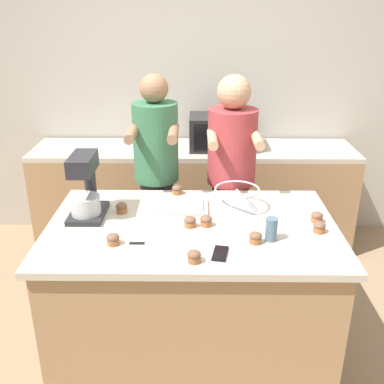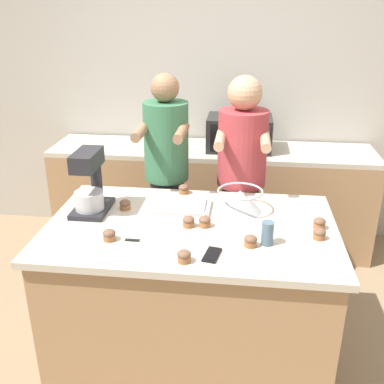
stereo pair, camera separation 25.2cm
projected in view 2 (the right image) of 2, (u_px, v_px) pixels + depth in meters
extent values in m
plane|color=#937A5B|center=(191.00, 352.00, 2.91)|extent=(16.00, 16.00, 0.00)
cube|color=#B2ADA3|center=(215.00, 92.00, 4.06)|extent=(10.00, 0.06, 2.70)
cube|color=#A87F56|center=(191.00, 295.00, 2.74)|extent=(1.58, 0.95, 0.89)
cube|color=beige|center=(191.00, 228.00, 2.56)|extent=(1.64, 1.01, 0.04)
cube|color=#A87F56|center=(211.00, 199.00, 4.09)|extent=(2.80, 0.60, 0.88)
cube|color=beige|center=(211.00, 150.00, 3.91)|extent=(2.80, 0.60, 0.04)
cylinder|color=#33384C|center=(168.00, 236.00, 3.39)|extent=(0.24, 0.24, 0.94)
cylinder|color=#38704C|center=(166.00, 141.00, 3.10)|extent=(0.31, 0.31, 0.54)
sphere|color=#936B4C|center=(165.00, 88.00, 2.96)|extent=(0.19, 0.19, 0.19)
cylinder|color=#936B4C|center=(141.00, 131.00, 2.91)|extent=(0.06, 0.34, 0.06)
cylinder|color=#936B4C|center=(181.00, 132.00, 2.88)|extent=(0.06, 0.34, 0.06)
cylinder|color=#232328|center=(238.00, 241.00, 3.33)|extent=(0.26, 0.26, 0.92)
cylinder|color=#A8383D|center=(242.00, 148.00, 3.05)|extent=(0.34, 0.34, 0.52)
sphere|color=tan|center=(245.00, 93.00, 2.91)|extent=(0.23, 0.23, 0.23)
cylinder|color=tan|center=(220.00, 139.00, 2.87)|extent=(0.06, 0.34, 0.06)
cylinder|color=tan|center=(265.00, 141.00, 2.84)|extent=(0.06, 0.34, 0.06)
cube|color=#232328|center=(92.00, 208.00, 2.71)|extent=(0.20, 0.30, 0.03)
cylinder|color=#232328|center=(96.00, 180.00, 2.76)|extent=(0.07, 0.07, 0.25)
cube|color=#232328|center=(87.00, 160.00, 2.58)|extent=(0.13, 0.26, 0.10)
cylinder|color=#BCBCC1|center=(89.00, 200.00, 2.65)|extent=(0.17, 0.17, 0.11)
cone|color=#BCBCC1|center=(240.00, 201.00, 2.69)|extent=(0.27, 0.27, 0.13)
torus|color=#BCBCC1|center=(240.00, 191.00, 2.67)|extent=(0.27, 0.27, 0.01)
cube|color=#BCBCC1|center=(182.00, 207.00, 2.74)|extent=(0.35, 0.22, 0.02)
cube|color=white|center=(182.00, 204.00, 2.74)|extent=(0.28, 0.18, 0.02)
cube|color=black|center=(239.00, 133.00, 3.82)|extent=(0.54, 0.36, 0.29)
cube|color=black|center=(233.00, 139.00, 3.66)|extent=(0.37, 0.01, 0.23)
cube|color=#2D2D2D|center=(263.00, 140.00, 3.63)|extent=(0.11, 0.01, 0.23)
cube|color=black|center=(212.00, 255.00, 2.23)|extent=(0.09, 0.15, 0.01)
cube|color=black|center=(212.00, 254.00, 2.23)|extent=(0.08, 0.14, 0.00)
cylinder|color=slate|center=(267.00, 233.00, 2.32)|extent=(0.06, 0.06, 0.13)
cube|color=#BCBCC1|center=(153.00, 241.00, 2.36)|extent=(0.14, 0.02, 0.01)
cube|color=black|center=(133.00, 240.00, 2.37)|extent=(0.08, 0.02, 0.01)
cylinder|color=#9E6038|center=(250.00, 243.00, 2.32)|extent=(0.06, 0.06, 0.03)
ellipsoid|color=brown|center=(251.00, 239.00, 2.31)|extent=(0.07, 0.07, 0.04)
cylinder|color=#9E6038|center=(184.00, 191.00, 2.96)|extent=(0.06, 0.06, 0.03)
ellipsoid|color=brown|center=(184.00, 187.00, 2.95)|extent=(0.07, 0.07, 0.04)
cylinder|color=#9E6038|center=(319.00, 226.00, 2.50)|extent=(0.06, 0.06, 0.03)
ellipsoid|color=brown|center=(320.00, 221.00, 2.49)|extent=(0.07, 0.07, 0.04)
cylinder|color=#9E6038|center=(205.00, 224.00, 2.52)|extent=(0.06, 0.06, 0.03)
ellipsoid|color=brown|center=(205.00, 220.00, 2.51)|extent=(0.07, 0.07, 0.04)
cylinder|color=#9E6038|center=(125.00, 207.00, 2.73)|extent=(0.06, 0.06, 0.03)
ellipsoid|color=brown|center=(125.00, 203.00, 2.72)|extent=(0.07, 0.07, 0.04)
cylinder|color=#9E6038|center=(184.00, 259.00, 2.18)|extent=(0.06, 0.06, 0.03)
ellipsoid|color=brown|center=(184.00, 254.00, 2.17)|extent=(0.07, 0.07, 0.04)
cylinder|color=#9E6038|center=(189.00, 224.00, 2.52)|extent=(0.06, 0.06, 0.03)
ellipsoid|color=brown|center=(189.00, 220.00, 2.51)|extent=(0.07, 0.07, 0.04)
cylinder|color=#9E6038|center=(109.00, 237.00, 2.38)|extent=(0.06, 0.06, 0.03)
ellipsoid|color=brown|center=(109.00, 233.00, 2.37)|extent=(0.07, 0.07, 0.04)
cylinder|color=#9E6038|center=(319.00, 236.00, 2.39)|extent=(0.06, 0.06, 0.03)
ellipsoid|color=brown|center=(320.00, 232.00, 2.38)|extent=(0.07, 0.07, 0.04)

